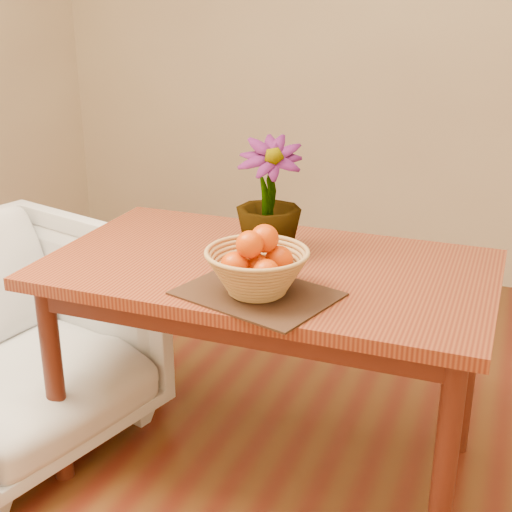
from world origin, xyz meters
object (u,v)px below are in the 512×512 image
(wicker_basket, at_px, (257,273))
(table, at_px, (268,289))
(potted_plant, at_px, (269,197))
(armchair, at_px, (9,332))

(wicker_basket, bearing_deg, table, 102.73)
(potted_plant, bearing_deg, table, -89.12)
(table, relative_size, potted_plant, 3.70)
(potted_plant, height_order, armchair, potted_plant)
(wicker_basket, xyz_separation_m, armchair, (-0.97, 0.07, -0.39))
(armchair, bearing_deg, wicker_basket, -78.54)
(table, xyz_separation_m, potted_plant, (-0.03, 0.10, 0.28))
(table, height_order, armchair, armchair)
(wicker_basket, bearing_deg, potted_plant, 104.73)
(wicker_basket, relative_size, armchair, 0.35)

